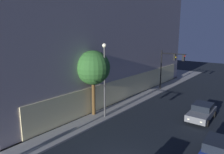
% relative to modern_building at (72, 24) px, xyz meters
% --- Properties ---
extents(modern_building, '(34.75, 23.06, 20.70)m').
position_rel_modern_building_xyz_m(modern_building, '(0.00, 0.00, 0.00)').
color(modern_building, '#4C4C51').
rests_on(modern_building, ground).
extents(traffic_light_far_corner, '(0.35, 3.88, 6.09)m').
position_rel_modern_building_xyz_m(traffic_light_far_corner, '(6.73, -14.16, -5.84)').
color(traffic_light_far_corner, black).
rests_on(traffic_light_far_corner, sidewalk_corner).
extents(street_lamp_sidewalk, '(0.44, 0.44, 7.62)m').
position_rel_modern_building_xyz_m(street_lamp_sidewalk, '(-7.33, -13.16, -5.31)').
color(street_lamp_sidewalk, '#494949').
rests_on(street_lamp_sidewalk, sidewalk_corner).
extents(sidewalk_tree, '(3.57, 3.57, 6.89)m').
position_rel_modern_building_xyz_m(sidewalk_tree, '(-7.61, -11.84, -5.06)').
color(sidewalk_tree, brown).
rests_on(sidewalk_tree, sidewalk_corner).
extents(car_blue, '(4.15, 2.19, 1.66)m').
position_rel_modern_building_xyz_m(car_blue, '(-8.72, -24.24, -9.43)').
color(car_blue, navy).
rests_on(car_blue, ground).
extents(car_grey, '(4.71, 2.22, 1.60)m').
position_rel_modern_building_xyz_m(car_grey, '(-1.39, -21.24, -9.47)').
color(car_grey, slate).
rests_on(car_grey, ground).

